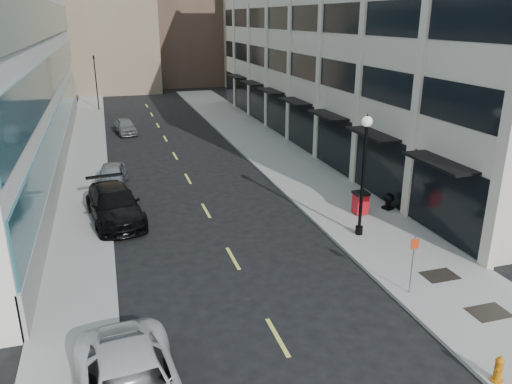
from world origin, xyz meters
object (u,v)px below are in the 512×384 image
sign_post (413,256)px  urn_planter (388,200)px  car_silver_sedan (112,176)px  trash_bin (360,202)px  car_grey_sedan (125,126)px  car_black_pickup (114,205)px  traffic_signal (94,59)px  fire_hydrant (499,369)px  lamppost (364,165)px

sign_post → urn_planter: 8.95m
sign_post → urn_planter: sign_post is taller
car_silver_sedan → trash_bin: size_ratio=3.52×
car_grey_sedan → trash_bin: (10.91, -24.17, 0.11)m
sign_post → urn_planter: bearing=77.6°
car_black_pickup → urn_planter: 14.61m
urn_planter → traffic_signal: bearing=112.1°
car_black_pickup → urn_planter: car_black_pickup is taller
car_silver_sedan → trash_bin: 15.30m
urn_planter → car_grey_sedan: bearing=117.9°
traffic_signal → fire_hydrant: 51.41m
traffic_signal → sign_post: traffic_signal is taller
traffic_signal → trash_bin: traffic_signal is taller
fire_hydrant → trash_bin: 13.06m
traffic_signal → lamppost: traffic_signal is taller
car_grey_sedan → lamppost: (9.60, -26.55, 2.91)m
car_grey_sedan → sign_post: 33.22m
car_black_pickup → sign_post: size_ratio=2.50×
fire_hydrant → trash_bin: (2.41, 12.84, 0.24)m
car_grey_sedan → fire_hydrant: size_ratio=4.78×
trash_bin → car_grey_sedan: bearing=114.0°
fire_hydrant → trash_bin: trash_bin is taller
car_grey_sedan → urn_planter: (12.70, -23.99, -0.01)m
car_black_pickup → car_silver_sedan: size_ratio=1.40×
lamppost → urn_planter: (3.10, 2.56, -2.92)m
car_silver_sedan → fire_hydrant: (10.10, -21.65, -0.17)m
car_grey_sedan → trash_bin: 26.51m
lamppost → urn_planter: 4.97m
car_grey_sedan → fire_hydrant: 37.97m
lamppost → car_grey_sedan: bearing=109.9°
car_grey_sedan → trash_bin: bearing=-72.8°
car_grey_sedan → sign_post: (8.85, -32.01, 1.00)m
lamppost → car_silver_sedan: bearing=135.0°
trash_bin → car_silver_sedan: bearing=144.5°
traffic_signal → car_grey_sedan: 14.12m
car_grey_sedan → lamppost: lamppost is taller
car_silver_sedan → urn_planter: bearing=-24.3°
lamppost → traffic_signal: bearing=106.7°
traffic_signal → urn_planter: size_ratio=7.86×
car_black_pickup → trash_bin: size_ratio=4.92×
car_silver_sedan → trash_bin: bearing=-28.4°
lamppost → urn_planter: lamppost is taller
car_silver_sedan → urn_planter: car_silver_sedan is taller
car_silver_sedan → fire_hydrant: size_ratio=5.01×
fire_hydrant → lamppost: size_ratio=0.15×
car_silver_sedan → lamppost: (11.20, -11.19, 2.87)m
traffic_signal → lamppost: 41.35m
fire_hydrant → sign_post: size_ratio=0.36×
car_silver_sedan → sign_post: (10.45, -16.65, 0.97)m
car_silver_sedan → fire_hydrant: bearing=-58.2°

